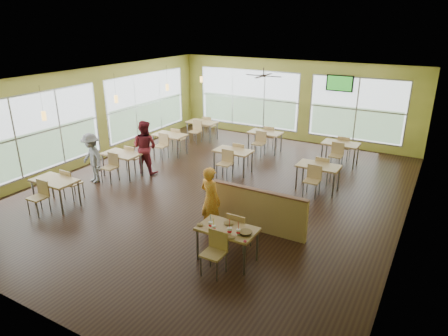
{
  "coord_description": "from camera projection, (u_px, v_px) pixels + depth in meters",
  "views": [
    {
      "loc": [
        5.45,
        -9.2,
        4.72
      ],
      "look_at": [
        0.68,
        -0.81,
        1.08
      ],
      "focal_mm": 32.0,
      "sensor_mm": 36.0,
      "label": 1
    }
  ],
  "objects": [
    {
      "name": "cup_red_near",
      "position": [
        230.0,
        231.0,
        7.79
      ],
      "size": [
        0.1,
        0.1,
        0.37
      ],
      "color": "white",
      "rests_on": "main_table"
    },
    {
      "name": "dining_tables",
      "position": [
        216.0,
        148.0,
        13.33
      ],
      "size": [
        6.92,
        8.72,
        0.87
      ],
      "color": "tan",
      "rests_on": "floor"
    },
    {
      "name": "wrapper_right",
      "position": [
        232.0,
        237.0,
        7.66
      ],
      "size": [
        0.15,
        0.14,
        0.03
      ],
      "primitive_type": "ellipsoid",
      "rotation": [
        0.0,
        0.0,
        -0.14
      ],
      "color": "#987B49",
      "rests_on": "main_table"
    },
    {
      "name": "cup_blue",
      "position": [
        211.0,
        225.0,
        8.02
      ],
      "size": [
        0.1,
        0.1,
        0.35
      ],
      "color": "white",
      "rests_on": "main_table"
    },
    {
      "name": "cup_yellow",
      "position": [
        214.0,
        228.0,
        7.92
      ],
      "size": [
        0.09,
        0.09,
        0.31
      ],
      "color": "white",
      "rests_on": "main_table"
    },
    {
      "name": "patron_grey",
      "position": [
        92.0,
        158.0,
        12.0
      ],
      "size": [
        1.11,
        0.84,
        1.53
      ],
      "primitive_type": "imported",
      "rotation": [
        0.0,
        0.0,
        -0.3
      ],
      "color": "slate",
      "rests_on": "floor"
    },
    {
      "name": "wrapper_mid",
      "position": [
        228.0,
        223.0,
        8.18
      ],
      "size": [
        0.22,
        0.2,
        0.05
      ],
      "primitive_type": "ellipsoid",
      "rotation": [
        0.0,
        0.0,
        -0.03
      ],
      "color": "#987B49",
      "rests_on": "main_table"
    },
    {
      "name": "man_plaid",
      "position": [
        210.0,
        200.0,
        9.17
      ],
      "size": [
        0.67,
        0.53,
        1.6
      ],
      "primitive_type": "imported",
      "rotation": [
        0.0,
        0.0,
        2.87
      ],
      "color": "orange",
      "rests_on": "floor"
    },
    {
      "name": "room",
      "position": [
        217.0,
        137.0,
        11.11
      ],
      "size": [
        12.0,
        12.04,
        3.2
      ],
      "color": "black",
      "rests_on": "ground"
    },
    {
      "name": "pendant_lights",
      "position": [
        142.0,
        93.0,
        12.83
      ],
      "size": [
        0.11,
        7.31,
        0.86
      ],
      "color": "#2D2119",
      "rests_on": "ceiling"
    },
    {
      "name": "ceiling_fan",
      "position": [
        263.0,
        76.0,
        13.07
      ],
      "size": [
        1.25,
        1.25,
        0.29
      ],
      "color": "#2D2119",
      "rests_on": "ceiling"
    },
    {
      "name": "window_bays",
      "position": [
        198.0,
        111.0,
        14.88
      ],
      "size": [
        9.24,
        10.24,
        2.38
      ],
      "color": "white",
      "rests_on": "room"
    },
    {
      "name": "food_basket",
      "position": [
        246.0,
        233.0,
        7.8
      ],
      "size": [
        0.27,
        0.27,
        0.06
      ],
      "color": "black",
      "rests_on": "main_table"
    },
    {
      "name": "wrapper_left",
      "position": [
        200.0,
        225.0,
        8.13
      ],
      "size": [
        0.15,
        0.14,
        0.04
      ],
      "primitive_type": "ellipsoid",
      "rotation": [
        0.0,
        0.0,
        -0.05
      ],
      "color": "#987B49",
      "rests_on": "main_table"
    },
    {
      "name": "main_table",
      "position": [
        227.0,
        233.0,
        8.08
      ],
      "size": [
        1.22,
        1.52,
        0.87
      ],
      "color": "tan",
      "rests_on": "floor"
    },
    {
      "name": "half_wall_divider",
      "position": [
        258.0,
        210.0,
        9.3
      ],
      "size": [
        2.4,
        0.14,
        1.04
      ],
      "color": "tan",
      "rests_on": "floor"
    },
    {
      "name": "tv_backwall",
      "position": [
        340.0,
        83.0,
        14.77
      ],
      "size": [
        1.0,
        0.07,
        0.6
      ],
      "color": "black",
      "rests_on": "wall_back"
    },
    {
      "name": "cup_red_far",
      "position": [
        238.0,
        232.0,
        7.76
      ],
      "size": [
        0.09,
        0.09,
        0.32
      ],
      "color": "white",
      "rests_on": "main_table"
    },
    {
      "name": "patron_maroon",
      "position": [
        145.0,
        147.0,
        12.7
      ],
      "size": [
        0.9,
        0.73,
        1.73
      ],
      "primitive_type": "imported",
      "rotation": [
        0.0,
        0.0,
        3.23
      ],
      "color": "maroon",
      "rests_on": "floor"
    },
    {
      "name": "ketchup_cup",
      "position": [
        245.0,
        241.0,
        7.54
      ],
      "size": [
        0.06,
        0.06,
        0.03
      ],
      "primitive_type": "cylinder",
      "color": "#AA182C",
      "rests_on": "main_table"
    }
  ]
}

